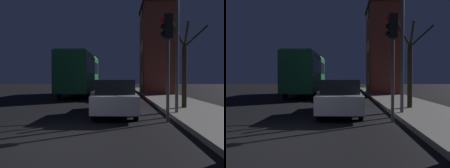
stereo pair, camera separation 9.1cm
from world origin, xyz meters
TOP-DOWN VIEW (x-y plane):
  - ground_plane at (0.00, 0.00)m, footprint 120.00×120.00m
  - brick_building at (5.46, 17.04)m, footprint 3.16×4.81m
  - streetlamp at (3.71, 4.16)m, footprint 1.21×0.48m
  - traffic_light at (3.48, 2.91)m, footprint 0.43×0.24m
  - bare_tree at (4.93, 5.75)m, footprint 2.14×1.38m
  - bus at (-1.94, 15.15)m, footprint 2.54×9.28m
  - car_near_lane at (1.54, 4.71)m, footprint 1.80×4.72m
  - car_mid_lane at (1.85, 12.09)m, footprint 1.74×4.73m
  - car_far_lane at (1.95, 19.91)m, footprint 1.87×3.92m

SIDE VIEW (x-z plane):
  - ground_plane at x=0.00m, z-range 0.00..0.00m
  - car_far_lane at x=1.95m, z-range 0.03..1.45m
  - car_near_lane at x=1.54m, z-range 0.01..1.58m
  - car_mid_lane at x=1.85m, z-range 0.04..1.57m
  - bare_tree at x=4.93m, z-range -0.04..4.54m
  - bus at x=-1.94m, z-range 0.35..4.19m
  - traffic_light at x=3.48m, z-range 0.88..4.85m
  - streetlamp at x=3.71m, z-range 1.48..7.02m
  - brick_building at x=5.46m, z-range 0.19..8.99m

